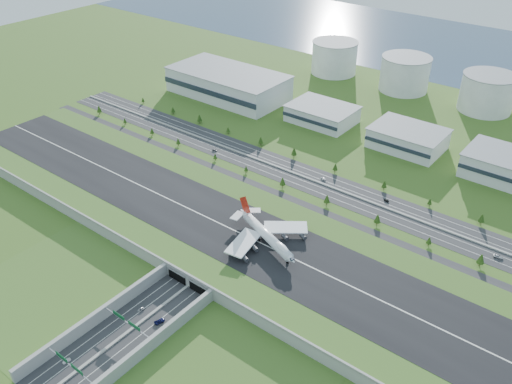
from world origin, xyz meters
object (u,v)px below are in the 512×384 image
Objects in this scene: boeing_747 at (266,235)px; car_0 at (141,309)px; car_1 at (67,361)px; car_2 at (160,321)px; fuel_tank_a at (334,58)px; car_6 at (498,257)px; car_7 at (323,179)px; car_5 at (386,201)px; car_4 at (215,150)px.

car_0 is (-23.38, -83.33, -12.78)m from boeing_747.
car_1 is 0.71× the size of car_2.
fuel_tank_a is at bearing 123.21° from car_0.
car_6 is at bearing 62.91° from car_1.
car_0 is 0.86× the size of car_7.
car_6 is at bearing -112.08° from car_2.
fuel_tank_a is 451.13m from car_1.
car_0 is 191.96m from car_5.
car_0 is at bearing -73.85° from fuel_tank_a.
car_6 is (233.02, 3.28, 0.06)m from car_4.
car_4 is 233.04m from car_6.
car_1 is 228.02m from car_7.
car_0 reaches higher than car_5.
car_2 is 209.61m from car_6.
car_7 reaches higher than car_5.
boeing_747 is at bearing 117.33° from car_6.
car_0 is (113.01, -390.22, -16.67)m from fuel_tank_a.
car_2 reaches higher than car_5.
boeing_747 is at bearing -66.04° from fuel_tank_a.
car_5 is at bearing -93.11° from car_4.
car_0 is 1.00× the size of car_1.
car_1 is at bearing 137.95° from car_6.
car_5 is 0.70× the size of car_6.
car_6 reaches higher than car_4.
boeing_747 is at bearing 25.10° from car_7.
car_7 is (-18.93, 97.92, -12.79)m from boeing_747.
car_1 is at bearing 4.20° from car_5.
boeing_747 is 14.63× the size of car_1.
car_1 is 229.81m from car_4.
car_5 is at bearing 82.20° from car_1.
fuel_tank_a is 240.30m from car_7.
car_2 is at bearing 5.61° from car_5.
boeing_747 is 141.99m from car_4.
car_1 is at bearing -75.73° from fuel_tank_a.
car_0 is at bearing -84.71° from boeing_747.
boeing_747 is 133.06m from car_1.
car_7 is at bearing 121.90° from boeing_747.
fuel_tank_a is at bearing 40.30° from car_6.
car_6 reaches higher than car_0.
car_5 is at bearing -50.62° from fuel_tank_a.
car_2 is at bearing 134.67° from car_6.
car_7 is at bearing 75.92° from car_6.
car_0 is 0.94× the size of car_4.
car_0 is at bearing 94.21° from car_1.
boeing_747 reaches higher than car_2.
car_2 is 1.21× the size of car_7.
fuel_tank_a is at bearing -57.05° from car_2.
car_4 is at bearing 119.70° from car_1.
car_2 is at bearing -157.19° from car_4.
boeing_747 reaches higher than car_7.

